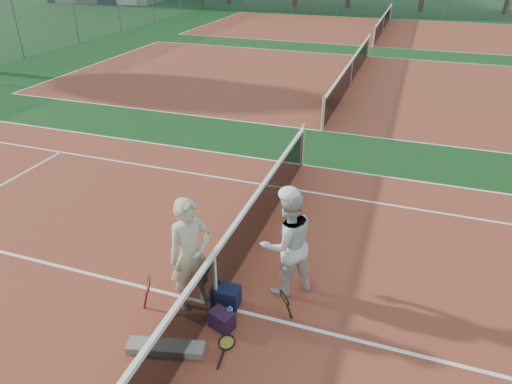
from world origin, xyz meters
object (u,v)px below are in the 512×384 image
racket_black_held (284,306)px  water_bottle (230,316)px  player_b (287,243)px  player_a (191,255)px  racket_spare (227,342)px  sports_bag_purple (222,320)px  net_main (215,280)px  racket_red (150,292)px  sports_bag_navy (226,296)px

racket_black_held → water_bottle: bearing=-22.0°
water_bottle → player_b: bearing=61.4°
player_a → racket_spare: 1.36m
player_a → sports_bag_purple: player_a is taller
net_main → racket_red: net_main is taller
net_main → water_bottle: 0.59m
sports_bag_navy → water_bottle: bearing=-59.5°
net_main → racket_black_held: 1.11m
racket_black_held → player_a: bearing=-42.5°
racket_black_held → sports_bag_purple: size_ratio=1.65×
racket_black_held → water_bottle: (-0.74, -0.32, -0.14)m
sports_bag_navy → racket_spare: bearing=-67.3°
racket_spare → sports_bag_navy: 0.81m
sports_bag_purple → racket_spare: bearing=-55.9°
net_main → player_a: 0.55m
player_a → racket_spare: bearing=-84.6°
racket_red → racket_black_held: size_ratio=1.01×
racket_red → racket_spare: size_ratio=0.98×
racket_red → net_main: bearing=-12.9°
player_a → racket_black_held: player_a is taller
racket_black_held → racket_spare: racket_black_held is taller
racket_spare → player_a: bearing=45.6°
net_main → sports_bag_purple: (0.27, -0.39, -0.37)m
racket_spare → player_b: bearing=-25.8°
sports_bag_navy → water_bottle: (0.22, -0.37, -0.02)m
player_a → racket_black_held: size_ratio=3.21×
player_a → racket_red: bearing=159.9°
player_b → racket_spare: 1.72m
player_b → racket_spare: size_ratio=3.05×
player_a → net_main: bearing=-39.2°
racket_spare → sports_bag_purple: 0.34m
racket_black_held → sports_bag_purple: (-0.83, -0.42, -0.15)m
sports_bag_purple → player_a: bearing=151.0°
net_main → sports_bag_navy: (0.14, 0.07, -0.34)m
sports_bag_navy → water_bottle: 0.43m
racket_red → sports_bag_navy: (1.09, 0.43, -0.13)m
player_b → racket_spare: player_b is taller
water_bottle → net_main: bearing=140.6°
racket_red → sports_bag_navy: bearing=-11.9°
water_bottle → player_a: bearing=161.0°
racket_red → racket_black_held: racket_red is taller
racket_red → racket_spare: racket_red is taller
racket_black_held → racket_spare: 0.98m
player_b → water_bottle: player_b is taller
sports_bag_purple → sports_bag_navy: bearing=105.1°
racket_spare → water_bottle: size_ratio=2.00×
player_b → sports_bag_purple: bearing=17.6°
racket_red → water_bottle: bearing=-30.8°
net_main → sports_bag_navy: net_main is taller
player_a → water_bottle: (0.71, -0.24, -0.78)m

